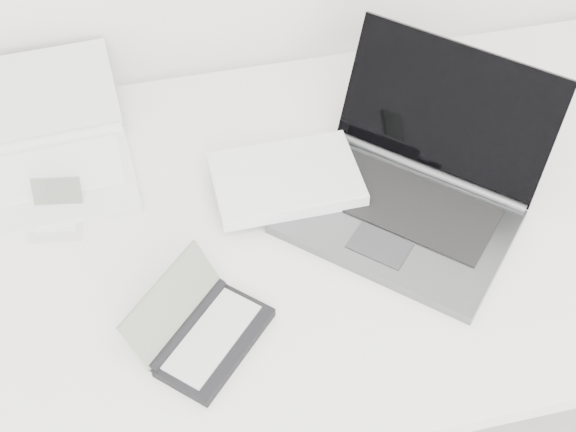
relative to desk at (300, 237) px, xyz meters
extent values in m
cube|color=white|center=(0.00, 0.00, 0.03)|extent=(1.60, 0.80, 0.03)
cylinder|color=silver|center=(0.75, 0.35, -0.33)|extent=(0.04, 0.04, 0.70)
cube|color=#5C5E61|center=(0.15, -0.05, 0.06)|extent=(0.42, 0.41, 0.02)
cube|color=black|center=(0.17, -0.02, 0.07)|extent=(0.30, 0.29, 0.00)
cube|color=black|center=(0.26, 0.07, 0.17)|extent=(0.32, 0.31, 0.21)
cylinder|color=#5C5E61|center=(0.23, 0.04, 0.06)|extent=(0.26, 0.25, 0.02)
cube|color=#35373A|center=(0.10, -0.10, 0.07)|extent=(0.11, 0.11, 0.00)
cube|color=white|center=(-0.01, 0.06, 0.08)|extent=(0.24, 0.16, 0.02)
cube|color=white|center=(-0.01, 0.06, 0.09)|extent=(0.23, 0.16, 0.00)
cube|color=white|center=(-0.39, 0.16, 0.06)|extent=(0.29, 0.21, 0.02)
cube|color=white|center=(-0.40, 0.18, 0.07)|extent=(0.25, 0.13, 0.00)
cube|color=silver|center=(-0.41, 0.34, 0.10)|extent=(0.29, 0.18, 0.08)
cylinder|color=white|center=(-0.40, 0.25, 0.07)|extent=(0.28, 0.04, 0.02)
cube|color=white|center=(-0.38, 0.07, 0.05)|extent=(0.09, 0.07, 0.01)
cube|color=silver|center=(-0.38, 0.07, 0.06)|extent=(0.07, 0.04, 0.00)
cube|color=#96A497|center=(-0.38, 0.11, 0.08)|extent=(0.08, 0.04, 0.05)
cylinder|color=white|center=(-0.38, 0.10, 0.06)|extent=(0.08, 0.02, 0.01)
cube|color=black|center=(-0.17, -0.20, 0.05)|extent=(0.19, 0.19, 0.02)
cube|color=#B1B1B1|center=(-0.18, -0.20, 0.06)|extent=(0.16, 0.16, 0.00)
cube|color=gray|center=(-0.22, -0.16, 0.10)|extent=(0.16, 0.16, 0.07)
cylinder|color=black|center=(-0.21, -0.17, 0.06)|extent=(0.13, 0.14, 0.02)
camera|label=1|loc=(-0.21, -0.82, 1.04)|focal=50.00mm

